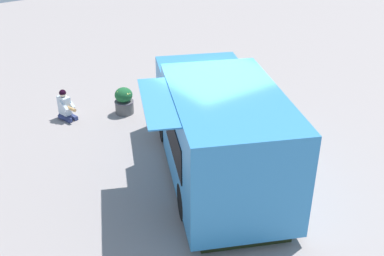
{
  "coord_description": "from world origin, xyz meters",
  "views": [
    {
      "loc": [
        6.16,
        7.51,
        6.16
      ],
      "look_at": [
        0.38,
        -0.38,
        0.9
      ],
      "focal_mm": 43.44,
      "sensor_mm": 36.0,
      "label": 1
    }
  ],
  "objects_px": {
    "person_customer": "(65,108)",
    "trash_bin": "(204,80)",
    "planter_flowering_side": "(124,101)",
    "food_truck": "(218,132)"
  },
  "relations": [
    {
      "from": "food_truck",
      "to": "person_customer",
      "type": "distance_m",
      "value": 5.2
    },
    {
      "from": "person_customer",
      "to": "trash_bin",
      "type": "xyz_separation_m",
      "value": [
        -4.25,
        1.03,
        0.15
      ]
    },
    {
      "from": "food_truck",
      "to": "trash_bin",
      "type": "xyz_separation_m",
      "value": [
        -2.54,
        -3.82,
        -0.66
      ]
    },
    {
      "from": "food_truck",
      "to": "person_customer",
      "type": "bearing_deg",
      "value": -70.65
    },
    {
      "from": "food_truck",
      "to": "planter_flowering_side",
      "type": "distance_m",
      "value": 4.23
    },
    {
      "from": "planter_flowering_side",
      "to": "trash_bin",
      "type": "height_order",
      "value": "trash_bin"
    },
    {
      "from": "food_truck",
      "to": "trash_bin",
      "type": "bearing_deg",
      "value": -123.63
    },
    {
      "from": "person_customer",
      "to": "planter_flowering_side",
      "type": "bearing_deg",
      "value": 155.64
    },
    {
      "from": "food_truck",
      "to": "trash_bin",
      "type": "distance_m",
      "value": 4.64
    },
    {
      "from": "planter_flowering_side",
      "to": "trash_bin",
      "type": "distance_m",
      "value": 2.73
    }
  ]
}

